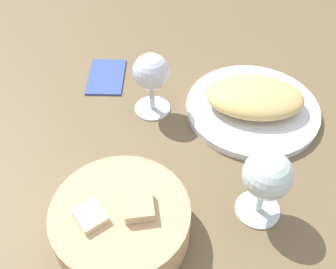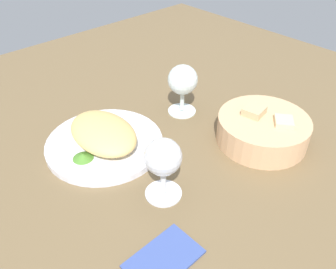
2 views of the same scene
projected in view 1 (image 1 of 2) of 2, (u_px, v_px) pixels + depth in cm
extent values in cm
cube|color=brown|center=(200.00, 164.00, 66.61)|extent=(140.00, 140.00, 2.00)
cylinder|color=white|center=(252.00, 109.00, 73.18)|extent=(24.17, 24.17, 1.40)
ellipsoid|color=#DCB86B|center=(255.00, 97.00, 71.08)|extent=(18.03, 12.47, 4.36)
cone|color=#48802B|center=(241.00, 82.00, 76.49)|extent=(4.10, 4.10, 1.06)
cylinder|color=tan|center=(121.00, 222.00, 54.73)|extent=(18.91, 18.91, 5.68)
cube|color=beige|center=(92.00, 222.00, 52.57)|extent=(5.26, 5.32, 3.96)
cube|color=tan|center=(139.00, 212.00, 53.19)|extent=(4.56, 4.90, 4.28)
cylinder|color=silver|center=(152.00, 108.00, 73.98)|extent=(6.59, 6.59, 0.60)
cylinder|color=silver|center=(152.00, 97.00, 71.98)|extent=(1.00, 1.00, 4.88)
sphere|color=silver|center=(151.00, 72.00, 67.85)|extent=(6.40, 6.40, 6.40)
cylinder|color=silver|center=(258.00, 209.00, 59.09)|extent=(6.65, 6.65, 0.60)
cylinder|color=silver|center=(260.00, 199.00, 57.23)|extent=(1.00, 1.00, 4.48)
sphere|color=silver|center=(268.00, 175.00, 53.08)|extent=(6.88, 6.88, 6.88)
cube|color=#3A4F97|center=(106.00, 76.00, 80.17)|extent=(7.14, 11.09, 0.80)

